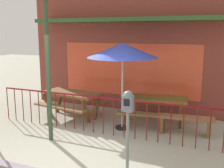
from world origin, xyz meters
TOP-DOWN VIEW (x-y plane):
  - ground at (0.00, 0.00)m, footprint 40.00×40.00m
  - pub_storefront at (0.00, 4.19)m, footprint 7.08×1.34m
  - patio_fence_front at (-0.00, 1.65)m, footprint 5.97×0.04m
  - picnic_table_left at (-1.31, 2.54)m, footprint 1.98×1.61m
  - picnic_table_right at (1.13, 2.87)m, footprint 1.97×1.60m
  - patio_umbrella at (0.45, 2.20)m, footprint 1.83×1.83m
  - patio_bench at (2.07, 2.41)m, footprint 1.43×0.49m
  - parking_meter_far at (1.38, 0.01)m, footprint 0.18×0.17m
  - street_lamp at (-0.85, 0.81)m, footprint 0.28×0.28m

SIDE VIEW (x-z plane):
  - ground at x=0.00m, z-range 0.00..0.00m
  - patio_bench at x=2.07m, z-range 0.11..0.59m
  - picnic_table_left at x=-1.31m, z-range 0.21..1.01m
  - picnic_table_right at x=1.13m, z-range 0.21..1.01m
  - patio_fence_front at x=0.00m, z-range 0.18..1.14m
  - parking_meter_far at x=1.38m, z-range 0.43..2.00m
  - patio_umbrella at x=0.45m, z-range 0.94..3.23m
  - street_lamp at x=-0.85m, z-range 0.58..4.11m
  - pub_storefront at x=0.00m, z-range -0.02..5.94m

